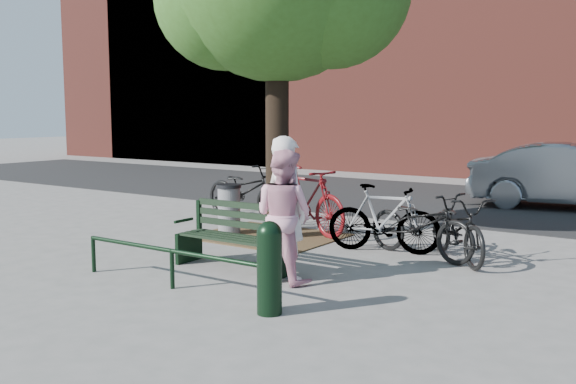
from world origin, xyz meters
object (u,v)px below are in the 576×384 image
Objects in this scene: person_right at (284,216)px; bollard at (269,264)px; person_left at (286,208)px; parked_car at (574,177)px; litter_bin at (229,209)px; bicycle_c at (421,224)px; park_bench at (237,235)px.

person_right reaches higher than bollard.
person_left reaches higher than parked_car.
parked_car is at bearing -84.08° from person_left.
person_left reaches higher than litter_bin.
bicycle_c reaches higher than litter_bin.
parked_car is (1.84, 8.89, -0.12)m from person_right.
parked_car is (1.88, 8.78, -0.20)m from person_left.
bollard is (0.69, -1.32, -0.39)m from person_left.
litter_bin is 8.14m from parked_car.
bicycle_c is (0.96, 2.21, -0.44)m from person_left.
park_bench is at bearing 154.54° from bicycle_c.
parked_car is (1.19, 10.10, 0.20)m from bollard.
person_right is (0.95, -0.20, 0.39)m from park_bench.
bicycle_c is (0.92, 2.33, -0.35)m from person_right.
bicycle_c is at bearing 48.59° from park_bench.
person_left is (0.91, -0.09, 0.47)m from park_bench.
person_left is at bearing 117.48° from bollard.
litter_bin is at bearing 131.93° from park_bench.
litter_bin is 0.20× the size of parked_car.
person_left is 0.97× the size of bicycle_c.
bollard is at bearing 135.48° from person_left.
parked_car is at bearing 72.17° from park_bench.
person_right is at bearing -12.15° from park_bench.
bollard is at bearing -168.42° from bicycle_c.
park_bench is 0.38× the size of parked_car.
park_bench reaches higher than litter_bin.
person_right is 1.68× the size of bollard.
park_bench is 2.83m from bicycle_c.
parked_car reaches higher than litter_bin.
person_left is 8.98m from parked_car.
bollard is 4.71m from litter_bin.
person_right is 1.90× the size of litter_bin.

